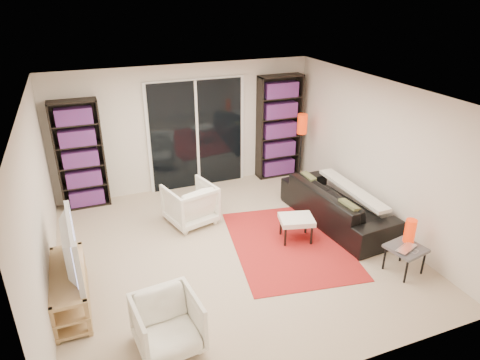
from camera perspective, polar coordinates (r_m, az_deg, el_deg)
name	(u,v)px	position (r m, az deg, el deg)	size (l,w,h in m)	color
floor	(232,250)	(6.61, -1.09, -9.26)	(5.00, 5.00, 0.00)	beige
wall_back	(186,128)	(8.27, -7.23, 6.89)	(5.00, 0.02, 2.40)	silver
wall_front	(326,282)	(4.09, 11.39, -13.19)	(5.00, 0.02, 2.40)	silver
wall_left	(39,209)	(5.76, -25.25, -3.46)	(0.02, 5.00, 2.40)	silver
wall_right	(377,155)	(7.21, 17.83, 3.22)	(0.02, 5.00, 2.40)	silver
ceiling	(230,93)	(5.64, -1.28, 11.46)	(5.00, 5.00, 0.02)	white
sliding_door	(197,135)	(8.33, -5.78, 6.00)	(1.92, 0.08, 2.16)	white
bookshelf_left	(80,155)	(7.97, -20.52, 3.08)	(0.80, 0.30, 1.95)	black
bookshelf_right	(279,127)	(8.80, 5.23, 7.03)	(0.90, 0.30, 2.10)	black
tv_stand	(70,288)	(5.84, -21.78, -13.23)	(0.42, 1.32, 0.50)	tan
tv	(63,248)	(5.53, -22.49, -8.43)	(1.18, 0.15, 0.68)	black
rug	(289,244)	(6.78, 6.53, -8.43)	(1.69, 2.29, 0.01)	red
sofa	(337,204)	(7.37, 12.83, -3.20)	(2.22, 0.87, 0.65)	black
armchair_back	(190,204)	(7.22, -6.65, -3.15)	(0.74, 0.76, 0.69)	white
armchair_front	(168,324)	(4.96, -9.62, -18.44)	(0.68, 0.70, 0.63)	white
ottoman	(296,221)	(6.73, 7.54, -5.40)	(0.60, 0.54, 0.40)	white
side_table	(406,250)	(6.39, 21.22, -8.70)	(0.53, 0.53, 0.40)	#4D4D52
laptop	(410,250)	(6.29, 21.71, -8.67)	(0.35, 0.22, 0.03)	silver
table_lamp	(410,231)	(6.43, 21.72, -6.30)	(0.15, 0.15, 0.34)	red
floor_lamp	(302,131)	(8.49, 8.25, 6.50)	(0.21, 0.21, 1.42)	black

